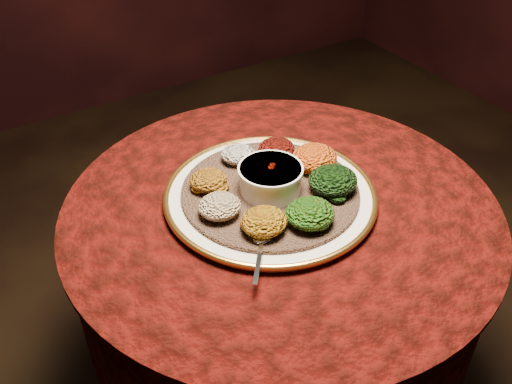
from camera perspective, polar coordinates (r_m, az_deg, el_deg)
table at (r=1.37m, az=2.31°, el=-7.09°), size 0.96×0.96×0.73m
platter at (r=1.26m, az=1.42°, el=-0.35°), size 0.49×0.49×0.02m
injera at (r=1.25m, az=1.43°, el=0.04°), size 0.51×0.51×0.01m
stew_bowl at (r=1.23m, az=1.45°, el=1.50°), size 0.14×0.14×0.06m
spoon at (r=1.11m, az=0.57°, el=-5.04°), size 0.10×0.11×0.01m
portion_ayib at (r=1.33m, az=-1.86°, el=3.81°), size 0.08×0.07×0.04m
portion_kitfo at (r=1.34m, az=2.06°, el=4.38°), size 0.09×0.08×0.04m
portion_tikil at (r=1.31m, az=5.87°, el=3.43°), size 0.11×0.10×0.05m
portion_gomen at (r=1.24m, az=7.69°, el=1.16°), size 0.11×0.10×0.05m
portion_mixveg at (r=1.15m, az=5.42°, el=-2.14°), size 0.10×0.10×0.05m
portion_kik at (r=1.13m, az=0.80°, el=-2.98°), size 0.09×0.09×0.05m
portion_timatim at (r=1.17m, az=-3.66°, el=-1.43°), size 0.09×0.08×0.04m
portion_shiro at (r=1.25m, az=-4.77°, el=1.21°), size 0.08×0.08×0.04m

